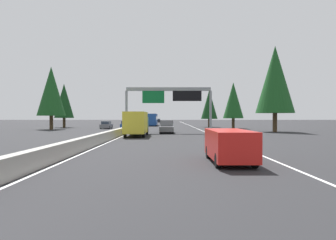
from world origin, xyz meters
The scene contains 17 objects.
ground_plane centered at (60.00, 0.00, 0.00)m, with size 320.00×320.00×0.00m, color #262628.
median_barrier centered at (80.00, 0.30, 0.45)m, with size 180.00×0.56×0.90m, color #9E9B93.
shoulder_stripe_right centered at (70.00, -11.52, 0.01)m, with size 160.00×0.16×0.01m, color silver.
shoulder_stripe_median centered at (70.00, -0.25, 0.01)m, with size 160.00×0.16×0.01m, color silver.
sign_gantry_overhead centered at (41.03, -6.03, 5.29)m, with size 0.50×12.68×6.65m.
minivan_far_center centered at (11.55, -8.96, 0.95)m, with size 5.00×1.95×1.69m.
pickup_far_left centered at (41.31, -5.58, 0.91)m, with size 5.60×2.00×1.86m.
bus_mid_left centered at (77.00, -1.60, 1.72)m, with size 11.50×2.55×3.10m.
sedan_distant_b centered at (121.58, -1.87, 0.68)m, with size 4.40×1.80×1.47m.
box_truck_mid_center centered at (33.53, -1.95, 1.61)m, with size 8.50×2.40×2.95m.
oncoming_near centered at (56.75, 6.34, 0.68)m, with size 4.40×1.80×1.47m.
oncoming_far centered at (58.52, 2.72, 0.68)m, with size 4.40×1.80×1.47m.
conifer_right_near centered at (43.91, -22.41, 8.14)m, with size 5.89×5.89×13.38m.
conifer_right_mid centered at (58.20, -18.92, 5.63)m, with size 4.08×4.08×9.27m.
conifer_right_far centered at (66.07, -15.13, 5.13)m, with size 3.72×3.72×8.46m.
conifer_left_near centered at (52.83, 15.70, 7.04)m, with size 5.10×5.10×11.59m.
conifer_left_mid centered at (63.17, 16.77, 5.77)m, with size 4.18×4.18×9.51m.
Camera 1 is at (-4.65, -5.77, 2.40)m, focal length 33.45 mm.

